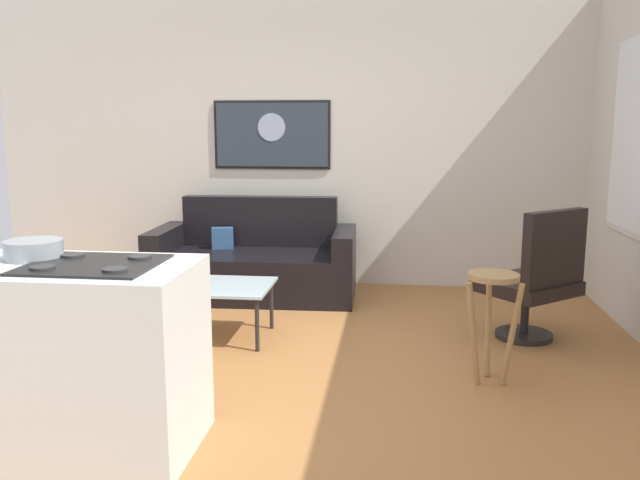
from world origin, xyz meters
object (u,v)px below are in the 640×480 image
Objects in this scene: coffee_table at (209,289)px; mixing_bowl at (34,250)px; couch at (255,264)px; armchair at (536,278)px; bar_stool at (492,300)px; wall_painting at (272,135)px.

coffee_table is 3.31× the size of mixing_bowl.
armchair is (2.31, -1.04, 0.18)m from couch.
bar_stool is 0.59× the size of wall_painting.
coffee_table is (-0.07, -1.24, 0.08)m from couch.
couch is 2.94m from mixing_bowl.
coffee_table is at bearing -94.41° from wall_painting.
mixing_bowl reaches higher than couch.
wall_painting is (-2.24, 1.59, 1.00)m from armchair.
wall_painting reaches higher than couch.
mixing_bowl is (-0.47, -2.83, 0.67)m from couch.
bar_stool is (-0.43, -0.83, 0.05)m from armchair.
couch reaches higher than bar_stool.
bar_stool reaches higher than coffee_table.
couch is at bearing 135.19° from bar_stool.
bar_stool is at bearing -17.83° from coffee_table.
mixing_bowl reaches higher than armchair.
armchair reaches higher than bar_stool.
wall_painting reaches higher than armchair.
armchair reaches higher than coffee_table.
coffee_table is at bearing -175.20° from armchair.
bar_stool is 2.57m from mixing_bowl.
armchair is (2.37, 0.20, 0.10)m from coffee_table.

